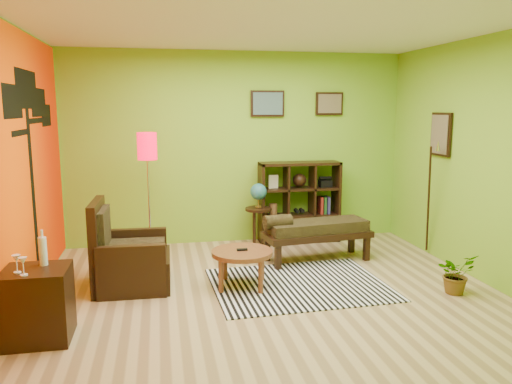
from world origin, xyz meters
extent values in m
plane|color=tan|center=(0.00, 0.00, 0.00)|extent=(5.00, 5.00, 0.00)
cube|color=#81BE29|center=(0.00, 2.25, 1.40)|extent=(5.00, 0.04, 2.80)
cube|color=#81BE29|center=(0.00, -2.25, 1.40)|extent=(5.00, 0.04, 2.80)
cube|color=#81BE29|center=(-2.50, 0.00, 1.40)|extent=(0.04, 4.50, 2.80)
cube|color=#81BE29|center=(2.50, 0.00, 1.40)|extent=(0.04, 4.50, 2.80)
cube|color=white|center=(0.00, 0.00, 2.80)|extent=(5.00, 4.50, 0.04)
cube|color=#FF4F00|center=(-2.48, 0.00, 1.40)|extent=(0.01, 4.45, 2.75)
cube|color=black|center=(-2.46, 0.55, 1.05)|extent=(0.01, 0.14, 2.10)
cube|color=black|center=(-2.46, 0.05, 2.05)|extent=(0.01, 0.65, 0.32)
cube|color=black|center=(-2.46, 0.60, 2.18)|extent=(0.01, 0.85, 0.40)
cube|color=black|center=(-2.46, 1.10, 2.05)|extent=(0.01, 0.70, 0.32)
cube|color=black|center=(-2.46, 1.45, 1.90)|extent=(0.01, 0.50, 0.26)
cube|color=black|center=(0.45, 2.22, 2.05)|extent=(0.50, 0.03, 0.38)
cube|color=slate|center=(0.45, 2.19, 2.05)|extent=(0.44, 0.01, 0.32)
cube|color=black|center=(1.40, 2.22, 2.05)|extent=(0.42, 0.03, 0.34)
cube|color=#837352|center=(1.40, 2.19, 2.05)|extent=(0.36, 0.01, 0.28)
cube|color=black|center=(2.47, 0.90, 1.65)|extent=(0.03, 0.44, 0.56)
cube|color=#837352|center=(2.44, 0.90, 1.65)|extent=(0.01, 0.38, 0.50)
cylinder|color=black|center=(2.35, 0.90, 0.78)|extent=(0.23, 0.34, 1.46)
cone|color=silver|center=(2.35, 0.75, 1.52)|extent=(0.08, 0.09, 0.16)
cube|color=white|center=(0.38, 0.20, 0.01)|extent=(2.01, 1.61, 0.01)
cylinder|color=brown|center=(-0.26, 0.27, 0.40)|extent=(0.68, 0.68, 0.05)
cylinder|color=brown|center=(0.00, 0.43, 0.19)|extent=(0.05, 0.05, 0.37)
cylinder|color=brown|center=(-0.42, 0.53, 0.19)|extent=(0.05, 0.05, 0.37)
cylinder|color=brown|center=(-0.10, 0.02, 0.19)|extent=(0.05, 0.05, 0.37)
cylinder|color=brown|center=(-0.52, 0.12, 0.19)|extent=(0.05, 0.05, 0.37)
cube|color=black|center=(-0.26, 0.27, 0.43)|extent=(0.12, 0.05, 0.02)
cube|color=black|center=(-1.45, 0.51, 0.18)|extent=(0.81, 0.79, 0.36)
cube|color=black|center=(-1.83, 0.52, 0.50)|extent=(0.11, 0.78, 0.99)
cube|color=black|center=(-1.46, 0.14, 0.29)|extent=(0.72, 0.11, 0.58)
cube|color=black|center=(-1.44, 0.88, 0.29)|extent=(0.72, 0.11, 0.58)
cube|color=#EECA61|center=(-1.42, 0.51, 0.42)|extent=(0.65, 0.63, 0.13)
cube|color=#EECA61|center=(-1.76, 0.52, 0.68)|extent=(0.10, 0.58, 0.45)
cube|color=black|center=(-2.20, -0.67, 0.32)|extent=(0.54, 0.49, 0.64)
cylinder|color=white|center=(-2.15, -0.57, 0.76)|extent=(0.07, 0.07, 0.25)
cylinder|color=white|center=(-2.15, -0.57, 0.92)|extent=(0.02, 0.02, 0.07)
cylinder|color=white|center=(-2.32, -0.75, 0.64)|extent=(0.06, 0.06, 0.01)
cylinder|color=white|center=(-2.32, -0.75, 0.69)|extent=(0.01, 0.01, 0.09)
cone|color=white|center=(-2.32, -0.75, 0.76)|extent=(0.07, 0.07, 0.06)
cylinder|color=white|center=(-2.25, -0.83, 0.64)|extent=(0.06, 0.06, 0.01)
cylinder|color=white|center=(-2.25, -0.83, 0.69)|extent=(0.01, 0.01, 0.09)
cone|color=white|center=(-2.25, -0.83, 0.76)|extent=(0.07, 0.07, 0.06)
cylinder|color=silver|center=(-1.28, 1.40, 0.01)|extent=(0.25, 0.25, 0.03)
cylinder|color=silver|center=(-1.28, 1.40, 0.78)|extent=(0.02, 0.02, 1.56)
cylinder|color=red|center=(-1.28, 1.40, 1.51)|extent=(0.24, 0.24, 0.34)
cylinder|color=black|center=(0.25, 1.87, 0.55)|extent=(0.38, 0.38, 0.04)
cylinder|color=black|center=(0.37, 1.86, 0.26)|extent=(0.03, 0.03, 0.53)
cylinder|color=black|center=(0.20, 1.99, 0.26)|extent=(0.03, 0.03, 0.53)
cylinder|color=black|center=(0.17, 1.78, 0.26)|extent=(0.03, 0.03, 0.53)
cylinder|color=gold|center=(0.25, 1.87, 0.59)|extent=(0.09, 0.09, 0.02)
cylinder|color=gold|center=(0.25, 1.87, 0.64)|extent=(0.02, 0.02, 0.09)
sphere|color=#194EAB|center=(0.25, 1.87, 0.80)|extent=(0.24, 0.24, 0.24)
cube|color=black|center=(0.32, 2.03, 0.60)|extent=(0.04, 0.35, 1.20)
cube|color=black|center=(1.48, 2.03, 0.60)|extent=(0.04, 0.35, 1.20)
cube|color=black|center=(0.90, 2.03, 0.02)|extent=(1.20, 0.35, 0.04)
cube|color=black|center=(0.90, 2.03, 1.18)|extent=(1.20, 0.35, 0.04)
cube|color=black|center=(0.70, 2.03, 0.60)|extent=(0.03, 0.33, 1.12)
cube|color=black|center=(1.10, 2.03, 0.60)|extent=(0.03, 0.33, 1.12)
cube|color=black|center=(0.90, 2.03, 0.40)|extent=(1.12, 0.33, 0.03)
cube|color=black|center=(0.90, 2.03, 0.80)|extent=(1.12, 0.33, 0.03)
cylinder|color=#C3B894|center=(0.50, 2.03, 0.09)|extent=(0.20, 0.20, 0.07)
sphere|color=black|center=(0.90, 2.03, 0.93)|extent=(0.20, 0.20, 0.20)
cube|color=black|center=(1.30, 2.03, 0.87)|extent=(0.18, 0.15, 0.10)
cylinder|color=black|center=(0.86, 2.03, 0.47)|extent=(0.06, 0.12, 0.06)
cylinder|color=black|center=(0.94, 2.03, 0.47)|extent=(0.06, 0.12, 0.06)
ellipsoid|color=#384C26|center=(1.30, 2.03, 0.10)|extent=(0.18, 0.18, 0.09)
cylinder|color=brown|center=(0.50, 2.03, 0.50)|extent=(0.12, 0.12, 0.18)
cube|color=#C3B894|center=(0.50, 2.03, 0.92)|extent=(0.14, 0.03, 0.20)
cube|color=maroon|center=(1.23, 2.03, 0.54)|extent=(0.04, 0.18, 0.26)
cube|color=#1E4C1E|center=(1.28, 2.03, 0.54)|extent=(0.04, 0.18, 0.26)
cube|color=navy|center=(1.34, 2.03, 0.54)|extent=(0.04, 0.18, 0.26)
cube|color=black|center=(0.87, 1.05, 0.35)|extent=(1.46, 0.68, 0.08)
cube|color=#EECA61|center=(0.87, 1.05, 0.46)|extent=(1.36, 0.61, 0.14)
cylinder|color=#EECA61|center=(0.32, 0.98, 0.56)|extent=(0.37, 0.23, 0.18)
cube|color=black|center=(1.46, 1.33, 0.16)|extent=(0.08, 0.08, 0.31)
cube|color=black|center=(0.22, 1.17, 0.16)|extent=(0.08, 0.08, 0.31)
cube|color=black|center=(1.51, 0.93, 0.16)|extent=(0.08, 0.08, 0.31)
cube|color=black|center=(0.27, 0.77, 0.16)|extent=(0.08, 0.08, 0.31)
imported|color=#26661E|center=(1.98, -0.36, 0.17)|extent=(0.50, 0.53, 0.34)
camera|label=1|loc=(-1.13, -5.02, 2.00)|focal=35.00mm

